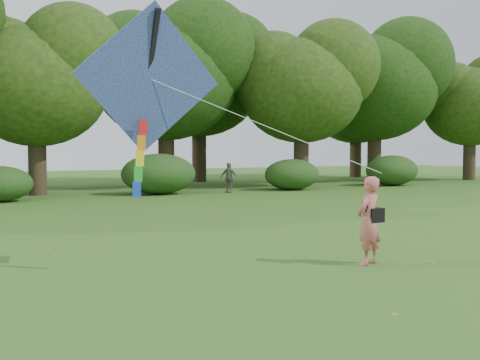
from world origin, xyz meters
TOP-DOWN VIEW (x-y plane):
  - ground at (0.00, 0.00)m, footprint 100.00×100.00m
  - man_kite_flyer at (0.29, 0.24)m, footprint 0.69×0.58m
  - bystander_right at (6.24, 17.16)m, footprint 0.79×0.89m
  - crossbody_bag at (0.41, 0.21)m, footprint 0.43×0.20m
  - flying_kite at (-3.42, 1.48)m, footprint 5.23×1.70m
  - tree_line at (1.67, 22.88)m, footprint 54.70×15.30m
  - shrub_band at (-0.72, 17.60)m, footprint 39.15×3.22m
  - fallen_leaves at (-0.89, 3.02)m, footprint 9.37×13.65m

SIDE VIEW (x-z plane):
  - ground at x=0.00m, z-range 0.00..0.00m
  - fallen_leaves at x=-0.89m, z-range 0.00..0.01m
  - bystander_right at x=6.24m, z-range 0.00..1.44m
  - man_kite_flyer at x=0.29m, z-range 0.00..1.60m
  - shrub_band at x=-0.72m, z-range -0.08..1.79m
  - crossbody_bag at x=0.41m, z-range 0.57..1.24m
  - flying_kite at x=-3.42m, z-range 1.62..4.85m
  - tree_line at x=1.67m, z-range 0.86..10.35m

